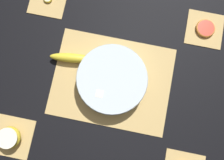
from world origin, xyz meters
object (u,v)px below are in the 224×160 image
whole_banana (72,58)px  apple_half (9,138)px  fruit_salad_bowl (112,80)px  grapefruit_slice (206,28)px

whole_banana → apple_half: 0.40m
fruit_salad_bowl → grapefruit_slice: (0.35, 0.30, -0.03)m
whole_banana → apple_half: bearing=-114.9°
apple_half → grapefruit_slice: bearing=40.9°
fruit_salad_bowl → apple_half: size_ratio=3.24×
whole_banana → apple_half: apple_half is taller
fruit_salad_bowl → grapefruit_slice: 0.46m
grapefruit_slice → apple_half: bearing=-139.1°
fruit_salad_bowl → whole_banana: 0.19m
apple_half → whole_banana: bearing=65.1°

